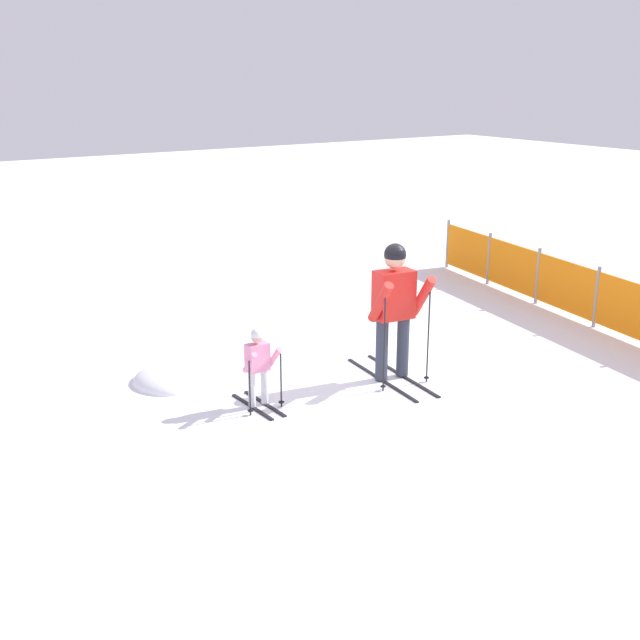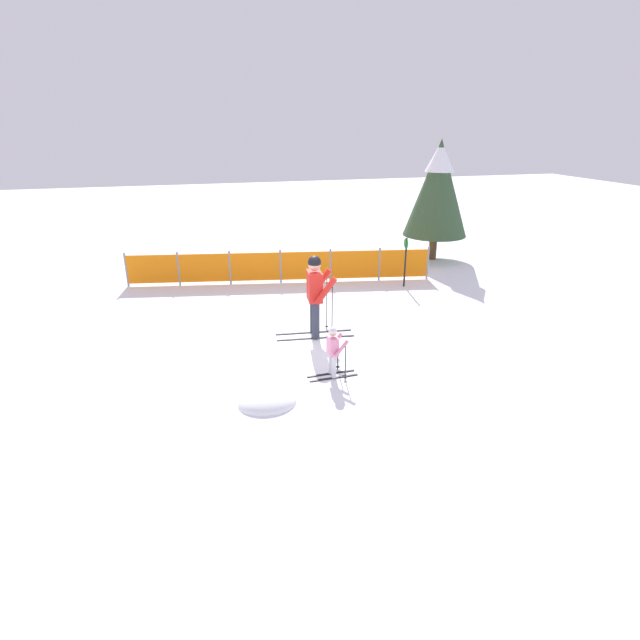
# 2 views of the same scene
# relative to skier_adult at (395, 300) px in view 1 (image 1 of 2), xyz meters

# --- Properties ---
(ground_plane) EXTENTS (60.00, 60.00, 0.00)m
(ground_plane) POSITION_rel_skier_adult_xyz_m (-0.15, -0.18, -1.08)
(ground_plane) COLOR white
(skier_adult) EXTENTS (1.74, 0.80, 1.81)m
(skier_adult) POSITION_rel_skier_adult_xyz_m (0.00, 0.00, 0.00)
(skier_adult) COLOR black
(skier_adult) RESTS_ON ground_plane
(skier_child) EXTENTS (0.93, 0.50, 0.99)m
(skier_child) POSITION_rel_skier_adult_xyz_m (-0.17, -1.92, -0.51)
(skier_child) COLOR black
(skier_child) RESTS_ON ground_plane
(safety_fence) EXTENTS (8.68, 1.61, 0.98)m
(safety_fence) POSITION_rel_skier_adult_xyz_m (-0.00, 4.06, -0.59)
(safety_fence) COLOR gray
(safety_fence) RESTS_ON ground_plane
(snow_mound) EXTENTS (0.99, 0.84, 0.40)m
(snow_mound) POSITION_rel_skier_adult_xyz_m (-1.51, -2.56, -1.08)
(snow_mound) COLOR white
(snow_mound) RESTS_ON ground_plane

